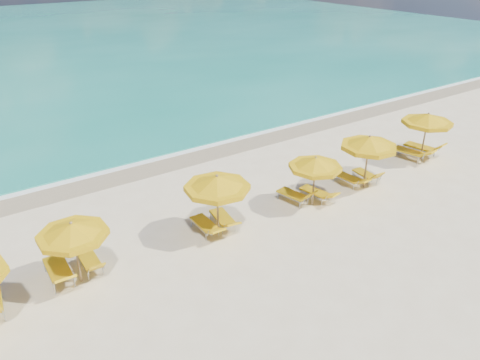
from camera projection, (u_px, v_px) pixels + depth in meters
ground_plane at (262, 222)px, 18.18m from camera, size 120.00×120.00×0.00m
ocean at (10, 42)px, 53.59m from camera, size 120.00×80.00×0.30m
wet_sand_band at (174, 159)px, 23.63m from camera, size 120.00×2.60×0.01m
foam_line at (167, 154)px, 24.22m from camera, size 120.00×1.20×0.03m
whitecap_near at (8, 128)px, 27.66m from camera, size 14.00×0.36×0.05m
whitecap_far at (168, 73)px, 39.95m from camera, size 18.00×0.30×0.05m
umbrella_2 at (72, 231)px, 14.09m from camera, size 2.88×2.88×2.22m
umbrella_3 at (217, 184)px, 16.52m from camera, size 2.91×2.91×2.43m
umbrella_4 at (315, 164)px, 18.56m from camera, size 2.30×2.30×2.18m
umbrella_5 at (369, 143)px, 19.89m from camera, size 3.01×3.01×2.46m
umbrella_6 at (428, 120)px, 22.67m from camera, size 2.67×2.67×2.45m
lounger_2_left at (59, 274)px, 14.87m from camera, size 0.73×2.03×0.87m
lounger_2_right at (91, 264)px, 15.38m from camera, size 0.59×1.62×0.76m
lounger_3_left at (205, 227)px, 17.41m from camera, size 0.64×1.82×0.66m
lounger_3_right at (223, 221)px, 17.81m from camera, size 0.84×1.85×0.70m
lounger_4_left at (294, 198)px, 19.45m from camera, size 0.90×1.79×0.85m
lounger_4_right at (316, 195)px, 19.71m from camera, size 0.84×1.80×0.65m
lounger_5_left at (348, 181)px, 20.94m from camera, size 0.70×1.81×0.64m
lounger_5_right at (366, 177)px, 21.29m from camera, size 0.70×1.61×0.78m
lounger_6_left at (409, 155)px, 23.48m from camera, size 1.05×2.12×0.80m
lounger_6_right at (421, 150)px, 23.99m from camera, size 1.04×2.08×0.92m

